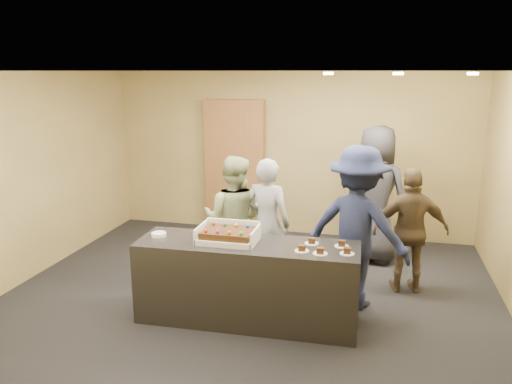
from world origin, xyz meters
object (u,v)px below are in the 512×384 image
at_px(serving_counter, 247,282).
at_px(storage_cabinet, 235,166).
at_px(cake_box, 229,237).
at_px(person_dark_suit, 375,194).
at_px(sheet_cake, 228,233).
at_px(person_navy_man, 357,228).
at_px(plate_stack, 159,234).
at_px(person_sage_man, 234,219).
at_px(person_brown_extra, 411,231).
at_px(person_server_grey, 267,223).

distance_m(serving_counter, storage_cabinet, 3.35).
bearing_deg(cake_box, person_dark_suit, 55.10).
relative_size(cake_box, sheet_cake, 1.17).
xyz_separation_m(sheet_cake, person_navy_man, (1.35, 0.68, -0.05)).
distance_m(serving_counter, plate_stack, 1.12).
bearing_deg(storage_cabinet, sheet_cake, -75.14).
height_order(storage_cabinet, sheet_cake, storage_cabinet).
xyz_separation_m(sheet_cake, plate_stack, (-0.81, -0.01, -0.08)).
bearing_deg(person_sage_man, serving_counter, 113.19).
height_order(cake_box, person_dark_suit, person_dark_suit).
bearing_deg(person_navy_man, storage_cabinet, -31.94).
height_order(sheet_cake, plate_stack, sheet_cake).
xyz_separation_m(person_navy_man, person_brown_extra, (0.63, 0.54, -0.16)).
height_order(plate_stack, person_dark_suit, person_dark_suit).
distance_m(plate_stack, person_server_grey, 1.42).
height_order(serving_counter, person_sage_man, person_sage_man).
distance_m(sheet_cake, person_sage_man, 1.08).
bearing_deg(sheet_cake, person_navy_man, 26.66).
xyz_separation_m(cake_box, person_dark_suit, (1.52, 2.19, 0.04)).
height_order(person_sage_man, person_dark_suit, person_dark_suit).
bearing_deg(person_server_grey, cake_box, 86.81).
xyz_separation_m(storage_cabinet, sheet_cake, (0.83, -3.11, -0.12)).
height_order(serving_counter, sheet_cake, sheet_cake).
height_order(storage_cabinet, cake_box, storage_cabinet).
distance_m(serving_counter, person_dark_suit, 2.62).
bearing_deg(sheet_cake, person_brown_extra, 31.71).
distance_m(storage_cabinet, person_navy_man, 3.27).
relative_size(person_server_grey, person_navy_man, 0.88).
xyz_separation_m(serving_counter, person_brown_extra, (1.76, 1.22, 0.34)).
height_order(sheet_cake, person_dark_suit, person_dark_suit).
distance_m(plate_stack, person_sage_man, 1.19).
relative_size(serving_counter, person_dark_suit, 1.22).
relative_size(cake_box, person_server_grey, 0.38).
distance_m(storage_cabinet, sheet_cake, 3.22).
relative_size(cake_box, plate_stack, 3.86).
height_order(person_navy_man, person_dark_suit, person_dark_suit).
relative_size(cake_box, person_navy_man, 0.33).
height_order(storage_cabinet, person_dark_suit, storage_cabinet).
xyz_separation_m(sheet_cake, person_dark_suit, (1.52, 2.21, -0.01)).
distance_m(cake_box, plate_stack, 0.81).
height_order(sheet_cake, person_navy_man, person_navy_man).
xyz_separation_m(plate_stack, person_sage_man, (0.56, 1.05, -0.09)).
bearing_deg(person_server_grey, person_sage_man, 1.40).
height_order(storage_cabinet, plate_stack, storage_cabinet).
bearing_deg(person_brown_extra, serving_counter, 24.25).
height_order(plate_stack, person_navy_man, person_navy_man).
relative_size(person_sage_man, person_dark_suit, 0.84).
xyz_separation_m(serving_counter, person_navy_man, (1.13, 0.68, 0.50)).
bearing_deg(cake_box, person_navy_man, 25.87).
distance_m(person_sage_man, person_navy_man, 1.63).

